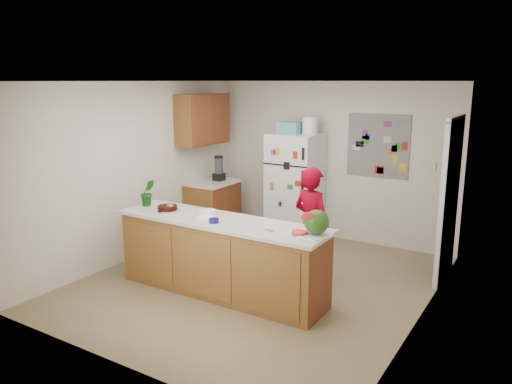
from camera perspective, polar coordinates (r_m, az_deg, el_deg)
The scene contains 26 objects.
floor at distance 6.45m, azimuth 0.14°, elevation -10.35°, with size 4.00×4.50×0.02m, color brown.
wall_back at distance 8.05m, azimuth 8.62°, elevation 3.50°, with size 4.00×0.02×2.50m, color beige.
wall_left at distance 7.30m, azimuth -13.42°, elevation 2.37°, with size 0.02×4.50×2.50m, color beige.
wall_right at distance 5.33m, azimuth 18.91°, elevation -1.74°, with size 0.02×4.50×2.50m, color beige.
ceiling at distance 5.94m, azimuth 0.16°, elevation 12.65°, with size 4.00×4.50×0.02m, color white.
doorway at distance 6.77m, azimuth 21.37°, elevation -0.95°, with size 0.03×0.85×2.04m, color black.
peninsula_base at distance 6.00m, azimuth -4.02°, elevation -7.57°, with size 2.60×0.62×0.88m, color brown.
peninsula_top at distance 5.86m, azimuth -4.09°, elevation -3.34°, with size 2.68×0.70×0.04m, color silver.
side_counter_base at distance 8.27m, azimuth -4.94°, elevation -1.96°, with size 0.60×0.80×0.86m, color brown.
side_counter_top at distance 8.17m, azimuth -5.00°, elevation 1.09°, with size 0.64×0.84×0.04m, color silver.
upper_cabinets at distance 8.07m, azimuth -6.11°, elevation 8.25°, with size 0.35×1.00×0.80m, color brown.
refrigerator at distance 7.97m, azimuth 4.47°, elevation 0.59°, with size 0.75×0.70×1.70m, color silver.
fridge_top_bin at distance 7.87m, azimuth 3.94°, elevation 7.38°, with size 0.35×0.28×0.18m, color #5999B2.
photo_collage at distance 7.73m, azimuth 13.76°, elevation 5.15°, with size 0.95×0.01×0.95m, color slate.
person at distance 6.26m, azimuth 6.37°, elevation -3.83°, with size 0.54×0.36×1.48m, color maroon.
blender_appliance at distance 8.19m, azimuth -4.27°, elevation 2.64°, with size 0.14×0.14×0.38m, color black.
cutting_board at distance 5.30m, azimuth 6.22°, elevation -4.81°, with size 0.40×0.30×0.01m, color white.
watermelon at distance 5.26m, azimuth 6.94°, elevation -3.42°, with size 0.26×0.26×0.26m, color #235F10.
watermelon_slice at distance 5.30m, azimuth 5.01°, elevation -4.61°, with size 0.17×0.17×0.02m, color red.
cherry_bowl at distance 6.30m, azimuth -10.07°, elevation -1.85°, with size 0.24×0.24×0.07m, color black.
white_bowl at distance 6.06m, azimuth -5.56°, elevation -2.34°, with size 0.20×0.20×0.06m, color silver.
cobalt_bowl at distance 5.72m, azimuth -4.83°, elevation -3.28°, with size 0.12×0.12×0.05m, color #110B63.
plate at distance 6.29m, azimuth -9.80°, elevation -2.10°, with size 0.27×0.27×0.02m, color #B9A88F.
paper_towel at distance 5.92m, azimuth -5.70°, elevation -2.90°, with size 0.19×0.17×0.02m, color white.
keys at distance 5.40m, azimuth 1.47°, elevation -4.42°, with size 0.09×0.04×0.01m, color gray.
potted_plant at distance 6.59m, azimuth -12.27°, elevation -0.06°, with size 0.19×0.15×0.35m, color #134512.
Camera 1 is at (3.11, -5.06, 2.51)m, focal length 35.00 mm.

